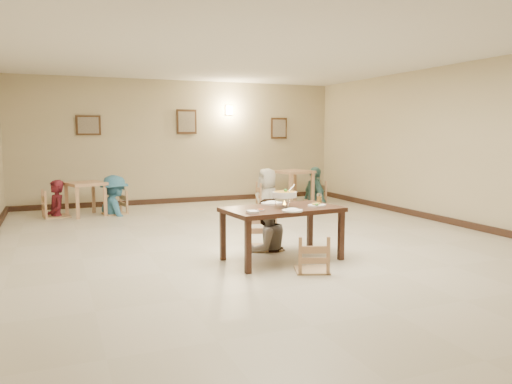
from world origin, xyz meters
name	(u,v)px	position (x,y,z in m)	size (l,w,h in m)	color
floor	(260,243)	(0.00, 0.00, 0.00)	(10.00, 10.00, 0.00)	#BDB39C
ceiling	(261,48)	(0.00, 0.00, 3.00)	(10.00, 10.00, 0.00)	silver
wall_back	(183,142)	(0.00, 5.00, 1.50)	(10.00, 10.00, 0.00)	tan
wall_right	(460,145)	(4.00, 0.00, 1.50)	(10.00, 10.00, 0.00)	tan
baseboard_back	(184,200)	(0.00, 4.97, 0.06)	(8.00, 0.06, 0.12)	black
baseboard_right	(455,222)	(3.97, 0.00, 0.06)	(0.06, 10.00, 0.12)	black
picture_a	(88,125)	(-2.20, 4.96, 1.90)	(0.55, 0.04, 0.45)	#3A2313
picture_b	(187,122)	(0.10, 4.96, 2.00)	(0.50, 0.04, 0.60)	#3A2313
picture_c	(279,128)	(2.60, 4.96, 1.85)	(0.45, 0.04, 0.55)	#3A2313
wall_sconce	(229,110)	(1.20, 4.96, 2.30)	(0.16, 0.05, 0.22)	#FFD88C
main_table	(282,213)	(-0.14, -1.10, 0.64)	(1.63, 1.03, 0.72)	#3A2017
chair_far	(264,213)	(-0.10, -0.38, 0.54)	(0.51, 0.51, 1.09)	tan
chair_near	(312,236)	(-0.02, -1.74, 0.44)	(0.41, 0.41, 0.88)	tan
main_diner	(266,199)	(-0.10, -0.46, 0.76)	(0.74, 0.58, 1.52)	gray
curry_warmer	(285,195)	(-0.11, -1.11, 0.90)	(0.37, 0.33, 0.30)	silver
rice_plate_far	(272,203)	(-0.15, -0.77, 0.74)	(0.32, 0.32, 0.07)	white
rice_plate_near	(292,210)	(-0.17, -1.46, 0.74)	(0.27, 0.27, 0.06)	white
fried_plate	(317,205)	(0.35, -1.18, 0.74)	(0.26, 0.26, 0.06)	white
chili_dish	(261,210)	(-0.52, -1.25, 0.73)	(0.10, 0.10, 0.02)	white
napkin_cutlery	(253,212)	(-0.68, -1.39, 0.74)	(0.15, 0.24, 0.03)	white
drink_glass	(319,199)	(0.54, -0.91, 0.79)	(0.07, 0.07, 0.13)	white
bg_table_left	(85,189)	(-2.38, 3.77, 0.57)	(0.90, 0.90, 0.71)	tan
bg_table_right	(293,176)	(2.47, 3.85, 0.67)	(0.96, 0.96, 0.81)	tan
bg_chair_ll	(56,191)	(-2.96, 3.84, 0.53)	(0.50, 0.50, 1.07)	tan
bg_chair_lr	(114,192)	(-1.80, 3.77, 0.47)	(0.44, 0.44, 0.95)	tan
bg_chair_rl	(267,184)	(1.81, 3.91, 0.50)	(0.47, 0.47, 1.00)	tan
bg_chair_rr	(315,182)	(3.13, 3.91, 0.49)	(0.46, 0.46, 0.99)	tan
bg_diner_a	(55,180)	(-2.96, 3.84, 0.77)	(0.56, 0.37, 1.53)	#54141E
bg_diner_b	(114,175)	(-1.80, 3.77, 0.83)	(1.08, 0.62, 1.67)	teal
bg_diner_c	(267,168)	(1.81, 3.91, 0.88)	(0.86, 0.56, 1.75)	silver
bg_diner_d	(315,167)	(3.13, 3.91, 0.88)	(1.03, 0.43, 1.76)	slate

